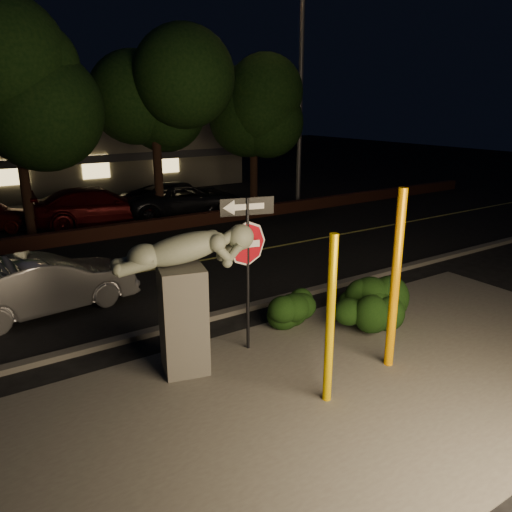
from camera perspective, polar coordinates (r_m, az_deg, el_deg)
The scene contains 22 objects.
ground at distance 18.05m, azimuth -14.62°, elevation 1.13°, with size 90.00×90.00×0.00m, color black.
patio at distance 9.11m, azimuth 9.77°, elevation -14.89°, with size 14.00×6.00×0.02m, color #4C4944.
road at distance 15.35m, azimuth -10.92°, elevation -1.41°, with size 80.00×8.00×0.01m, color black.
lane_marking at distance 15.34m, azimuth -10.92°, elevation -1.37°, with size 80.00×0.12×0.01m, color #C5BE4F.
curb at distance 11.87m, azimuth -3.16°, elevation -6.45°, with size 80.00×0.25×0.12m, color #4C4944.
brick_wall at distance 19.18m, azimuth -15.96°, elevation 2.73°, with size 40.00×0.35×0.50m, color #4E2419.
parking_lot at distance 24.62m, azimuth -20.04°, elevation 4.85°, with size 40.00×12.00×0.01m, color black.
building at distance 32.10m, azimuth -23.94°, elevation 10.69°, with size 22.00×10.20×4.00m.
tree_far_b at distance 19.98m, azimuth -26.42°, elevation 19.05°, with size 5.20×5.20×8.41m.
tree_far_c at distance 20.91m, azimuth -11.71°, elevation 19.15°, with size 4.80×4.80×7.84m.
tree_far_d at distance 23.68m, azimuth -0.27°, elevation 18.62°, with size 4.40×4.40×7.42m.
yellow_pole_left at distance 8.14m, azimuth 8.47°, elevation -7.37°, with size 0.15×0.15×2.91m, color #E8B800.
yellow_pole_right at distance 9.40m, azimuth 15.63°, elevation -2.77°, with size 0.17×0.17×3.41m, color #FFA300.
signpost at distance 9.53m, azimuth -0.97°, elevation 1.35°, with size 1.03×0.29×3.11m.
sculpture at distance 8.99m, azimuth -8.17°, elevation -3.39°, with size 2.54×1.24×2.72m.
hedge_center at distance 11.09m, azimuth 2.99°, elevation -5.96°, with size 1.76×0.83×0.92m, color black.
hedge_right at distance 11.19m, azimuth 12.37°, elevation -5.61°, with size 1.69×0.90×1.11m, color black.
hedge_far_right at distance 11.61m, azimuth 12.73°, elevation -4.78°, with size 1.60×1.00×1.11m, color black.
streetlight at distance 23.93m, azimuth 4.69°, elevation 20.46°, with size 1.58×0.46×10.45m.
silver_sedan at distance 12.83m, azimuth -22.95°, elevation -3.01°, with size 1.45×4.16×1.37m, color silver.
parked_car_darkred at distance 21.36m, azimuth -17.62°, elevation 5.44°, with size 2.15×5.28×1.53m, color #390506.
parked_car_dark at distance 22.25m, azimuth -8.24°, elevation 6.44°, with size 2.47×5.36×1.49m, color black.
Camera 1 is at (-5.43, -6.53, 4.80)m, focal length 35.00 mm.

